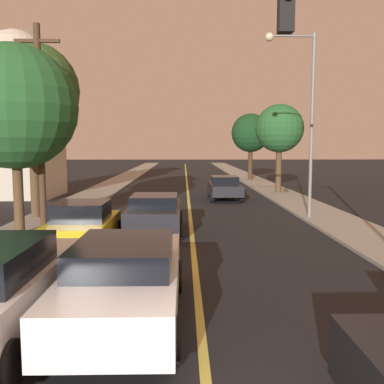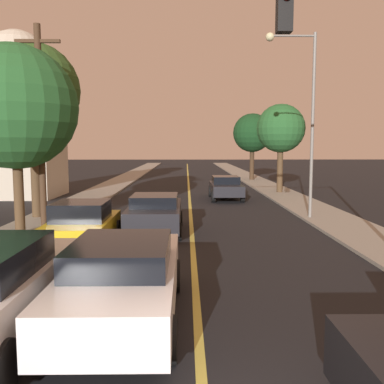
{
  "view_description": "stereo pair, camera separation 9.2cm",
  "coord_description": "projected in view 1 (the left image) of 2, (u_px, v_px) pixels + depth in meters",
  "views": [
    {
      "loc": [
        -0.3,
        -3.99,
        3.21
      ],
      "look_at": [
        0.0,
        11.01,
        1.6
      ],
      "focal_mm": 40.0,
      "sensor_mm": 36.0,
      "label": 1
    },
    {
      "loc": [
        -0.21,
        -3.99,
        3.21
      ],
      "look_at": [
        0.0,
        11.01,
        1.6
      ],
      "focal_mm": 40.0,
      "sensor_mm": 36.0,
      "label": 2
    }
  ],
  "objects": [
    {
      "name": "car_outer_lane_second",
      "position": [
        83.0,
        224.0,
        13.53
      ],
      "size": [
        1.96,
        3.88,
        1.48
      ],
      "color": "gold",
      "rests_on": "ground"
    },
    {
      "name": "utility_pole_left",
      "position": [
        40.0,
        125.0,
        15.4
      ],
      "size": [
        1.6,
        0.24,
        7.39
      ],
      "color": "#422D1E",
      "rests_on": "ground"
    },
    {
      "name": "traffic_signal_mast",
      "position": [
        376.0,
        72.0,
        9.09
      ],
      "size": [
        6.3,
        0.42,
        6.77
      ],
      "color": "slate",
      "rests_on": "ground"
    },
    {
      "name": "sidewalk_right",
      "position": [
        252.0,
        180.0,
        40.22
      ],
      "size": [
        2.5,
        80.0,
        0.12
      ],
      "color": "gray",
      "rests_on": "ground"
    },
    {
      "name": "tree_left_far",
      "position": [
        31.0,
        91.0,
        18.24
      ],
      "size": [
        4.03,
        4.03,
        7.5
      ],
      "color": "#4C3823",
      "rests_on": "ground"
    },
    {
      "name": "car_far_oncoming",
      "position": [
        225.0,
        187.0,
        25.83
      ],
      "size": [
        1.91,
        4.34,
        1.4
      ],
      "rotation": [
        0.0,
        0.0,
        3.14
      ],
      "color": "black",
      "rests_on": "ground"
    },
    {
      "name": "car_near_lane_second",
      "position": [
        155.0,
        213.0,
        15.84
      ],
      "size": [
        2.0,
        4.34,
        1.44
      ],
      "color": "black",
      "rests_on": "ground"
    },
    {
      "name": "streetlamp_right",
      "position": [
        301.0,
        101.0,
        18.22
      ],
      "size": [
        2.15,
        0.36,
        7.85
      ],
      "color": "slate",
      "rests_on": "ground"
    },
    {
      "name": "car_near_lane_front",
      "position": [
        125.0,
        278.0,
        7.78
      ],
      "size": [
        2.04,
        5.06,
        1.54
      ],
      "color": "white",
      "rests_on": "ground"
    },
    {
      "name": "tree_left_near",
      "position": [
        15.0,
        107.0,
        14.59
      ],
      "size": [
        4.26,
        4.26,
        6.55
      ],
      "color": "#4C3823",
      "rests_on": "ground"
    },
    {
      "name": "tree_right_near",
      "position": [
        251.0,
        133.0,
        39.4
      ],
      "size": [
        3.55,
        3.55,
        6.1
      ],
      "color": "#3D2B1C",
      "rests_on": "ground"
    },
    {
      "name": "sidewalk_left",
      "position": [
        121.0,
        180.0,
        39.98
      ],
      "size": [
        2.5,
        80.0,
        0.12
      ],
      "color": "gray",
      "rests_on": "ground"
    },
    {
      "name": "domed_building_left",
      "position": [
        18.0,
        116.0,
        26.8
      ],
      "size": [
        4.63,
        4.63,
        10.34
      ],
      "color": "#BCB29E",
      "rests_on": "ground"
    },
    {
      "name": "tree_right_far",
      "position": [
        279.0,
        129.0,
        28.55
      ],
      "size": [
        3.22,
        3.22,
        5.9
      ],
      "color": "#4C3823",
      "rests_on": "ground"
    },
    {
      "name": "road_surface",
      "position": [
        187.0,
        181.0,
        40.1
      ],
      "size": [
        9.74,
        80.0,
        0.01
      ],
      "color": "black",
      "rests_on": "ground"
    }
  ]
}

